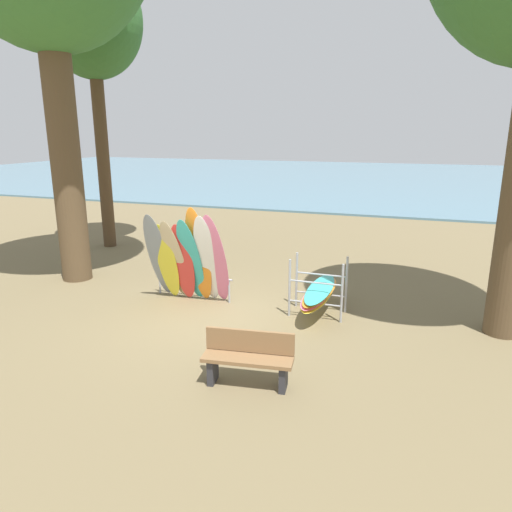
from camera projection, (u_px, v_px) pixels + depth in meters
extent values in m
plane|color=brown|center=(206.00, 315.00, 10.08)|extent=(80.00, 80.00, 0.00)
cube|color=slate|center=(366.00, 178.00, 38.46)|extent=(80.00, 36.00, 0.10)
cylinder|color=brown|center=(64.00, 147.00, 11.67)|extent=(0.75, 0.75, 6.88)
cylinder|color=#4C3823|center=(103.00, 154.00, 15.31)|extent=(0.41, 0.41, 6.14)
ellipsoid|color=#33662D|center=(91.00, 19.00, 14.25)|extent=(3.07, 3.07, 3.53)
ellipsoid|color=gray|center=(159.00, 256.00, 10.79)|extent=(0.54, 0.85, 2.08)
ellipsoid|color=yellow|center=(167.00, 261.00, 10.76)|extent=(0.57, 0.63, 1.85)
ellipsoid|color=#C6B289|center=(175.00, 260.00, 10.69)|extent=(0.59, 0.82, 1.95)
ellipsoid|color=red|center=(183.00, 262.00, 10.64)|extent=(0.52, 0.57, 1.87)
ellipsoid|color=#38B2AD|center=(191.00, 260.00, 10.57)|extent=(0.57, 0.81, 2.01)
ellipsoid|color=orange|center=(199.00, 255.00, 10.47)|extent=(0.53, 0.69, 2.27)
ellipsoid|color=white|center=(207.00, 259.00, 10.44)|extent=(0.55, 0.84, 2.11)
ellipsoid|color=pink|center=(216.00, 259.00, 10.38)|extent=(0.58, 0.83, 2.14)
cylinder|color=#9EA0A5|center=(160.00, 282.00, 11.37)|extent=(0.04, 0.04, 0.55)
cylinder|color=#9EA0A5|center=(229.00, 291.00, 10.72)|extent=(0.04, 0.04, 0.55)
cylinder|color=#9EA0A5|center=(193.00, 275.00, 10.98)|extent=(2.01, 0.13, 0.04)
cylinder|color=#9EA0A5|center=(290.00, 288.00, 9.88)|extent=(0.05, 0.05, 1.25)
cylinder|color=#9EA0A5|center=(342.00, 294.00, 9.53)|extent=(0.05, 0.05, 1.25)
cylinder|color=#9EA0A5|center=(297.00, 280.00, 10.42)|extent=(0.05, 0.05, 1.25)
cylinder|color=#9EA0A5|center=(346.00, 285.00, 10.08)|extent=(0.05, 0.05, 1.25)
cylinder|color=#9EA0A5|center=(315.00, 303.00, 9.78)|extent=(1.10, 0.04, 0.04)
cylinder|color=#9EA0A5|center=(315.00, 283.00, 9.66)|extent=(1.10, 0.04, 0.04)
cylinder|color=#9EA0A5|center=(321.00, 294.00, 10.32)|extent=(1.10, 0.04, 0.04)
cylinder|color=#9EA0A5|center=(321.00, 275.00, 10.21)|extent=(1.10, 0.04, 0.04)
ellipsoid|color=yellow|center=(318.00, 296.00, 10.04)|extent=(0.58, 2.12, 0.06)
ellipsoid|color=pink|center=(318.00, 294.00, 10.02)|extent=(0.57, 2.11, 0.06)
ellipsoid|color=orange|center=(320.00, 291.00, 9.99)|extent=(0.62, 2.13, 0.06)
ellipsoid|color=#38B2AD|center=(320.00, 289.00, 9.98)|extent=(0.51, 2.10, 0.06)
cube|color=#2D2D33|center=(213.00, 370.00, 7.36)|extent=(0.14, 0.33, 0.42)
cube|color=#2D2D33|center=(283.00, 377.00, 7.14)|extent=(0.14, 0.33, 0.42)
cube|color=olive|center=(247.00, 359.00, 7.18)|extent=(1.44, 0.58, 0.06)
cube|color=olive|center=(250.00, 341.00, 7.30)|extent=(1.40, 0.24, 0.36)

